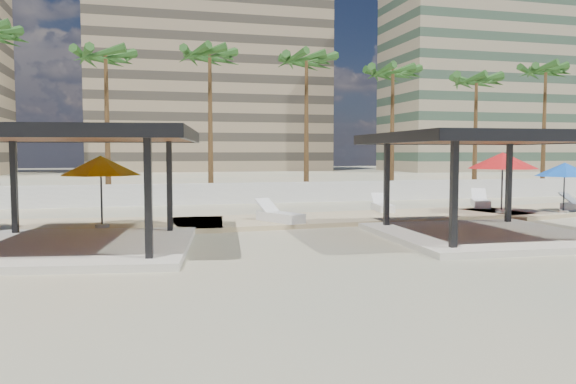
{
  "coord_description": "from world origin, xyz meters",
  "views": [
    {
      "loc": [
        -7.22,
        -15.75,
        2.92
      ],
      "look_at": [
        -1.67,
        5.25,
        1.4
      ],
      "focal_mm": 35.0,
      "sensor_mm": 36.0,
      "label": 1
    }
  ],
  "objects_px": {
    "pavilion_central": "(486,176)",
    "lounger_a": "(280,216)",
    "umbrella_c": "(503,161)",
    "lounger_b": "(382,207)",
    "lounger_d": "(480,203)",
    "pavilion_west": "(72,178)"
  },
  "relations": [
    {
      "from": "pavilion_central",
      "to": "lounger_a",
      "type": "xyz_separation_m",
      "value": [
        -6.0,
        4.94,
        -1.75
      ]
    },
    {
      "from": "umbrella_c",
      "to": "lounger_b",
      "type": "xyz_separation_m",
      "value": [
        -4.94,
        2.15,
        -2.19
      ]
    },
    {
      "from": "pavilion_central",
      "to": "lounger_d",
      "type": "bearing_deg",
      "value": 60.08
    },
    {
      "from": "umbrella_c",
      "to": "lounger_a",
      "type": "xyz_separation_m",
      "value": [
        -10.67,
        -0.67,
        -2.17
      ]
    },
    {
      "from": "lounger_a",
      "to": "pavilion_west",
      "type": "bearing_deg",
      "value": 91.31
    },
    {
      "from": "lounger_b",
      "to": "pavilion_west",
      "type": "bearing_deg",
      "value": 127.23
    },
    {
      "from": "pavilion_west",
      "to": "lounger_b",
      "type": "bearing_deg",
      "value": 36.01
    },
    {
      "from": "umbrella_c",
      "to": "lounger_d",
      "type": "xyz_separation_m",
      "value": [
        0.72,
        2.73,
        -2.16
      ]
    },
    {
      "from": "pavilion_west",
      "to": "pavilion_central",
      "type": "bearing_deg",
      "value": 4.32
    },
    {
      "from": "pavilion_central",
      "to": "lounger_a",
      "type": "height_order",
      "value": "pavilion_central"
    },
    {
      "from": "pavilion_west",
      "to": "lounger_b",
      "type": "height_order",
      "value": "pavilion_west"
    },
    {
      "from": "lounger_b",
      "to": "umbrella_c",
      "type": "bearing_deg",
      "value": -103.47
    },
    {
      "from": "pavilion_west",
      "to": "lounger_d",
      "type": "bearing_deg",
      "value": 30.09
    },
    {
      "from": "pavilion_central",
      "to": "lounger_b",
      "type": "relative_size",
      "value": 3.41
    },
    {
      "from": "pavilion_west",
      "to": "lounger_a",
      "type": "height_order",
      "value": "pavilion_west"
    },
    {
      "from": "pavilion_central",
      "to": "umbrella_c",
      "type": "distance_m",
      "value": 7.31
    },
    {
      "from": "lounger_a",
      "to": "lounger_d",
      "type": "relative_size",
      "value": 0.99
    },
    {
      "from": "lounger_a",
      "to": "pavilion_central",
      "type": "bearing_deg",
      "value": -156.13
    },
    {
      "from": "lounger_a",
      "to": "lounger_b",
      "type": "distance_m",
      "value": 6.38
    },
    {
      "from": "umbrella_c",
      "to": "pavilion_west",
      "type": "bearing_deg",
      "value": -165.77
    },
    {
      "from": "pavilion_west",
      "to": "lounger_d",
      "type": "xyz_separation_m",
      "value": [
        18.71,
        7.29,
        -1.78
      ]
    },
    {
      "from": "lounger_b",
      "to": "pavilion_central",
      "type": "bearing_deg",
      "value": -167.94
    }
  ]
}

